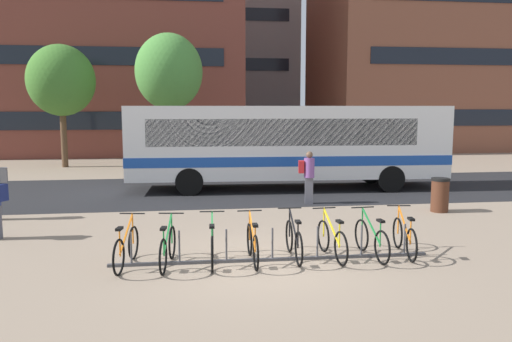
% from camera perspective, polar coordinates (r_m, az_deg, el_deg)
% --- Properties ---
extents(ground, '(200.00, 200.00, 0.00)m').
position_cam_1_polar(ground, '(10.41, 0.81, -10.38)').
color(ground, gray).
extents(bus_lane_asphalt, '(80.00, 7.20, 0.01)m').
position_cam_1_polar(bus_lane_asphalt, '(19.22, -3.15, -2.16)').
color(bus_lane_asphalt, '#232326').
rests_on(bus_lane_asphalt, ground).
extents(city_bus, '(12.11, 3.03, 3.20)m').
position_cam_1_polar(city_bus, '(19.33, 3.77, 3.18)').
color(city_bus, white).
rests_on(city_bus, ground).
extents(bike_rack, '(6.65, 0.15, 0.70)m').
position_cam_1_polar(bike_rack, '(10.50, 1.88, -9.70)').
color(bike_rack, '#47474C').
rests_on(bike_rack, ground).
extents(parked_bicycle_orange_0, '(0.52, 1.71, 0.99)m').
position_cam_1_polar(parked_bicycle_orange_0, '(10.36, -14.55, -8.50)').
color(parked_bicycle_orange_0, black).
rests_on(parked_bicycle_orange_0, ground).
extents(parked_bicycle_green_1, '(0.52, 1.71, 0.99)m').
position_cam_1_polar(parked_bicycle_green_1, '(10.21, -10.01, -8.61)').
color(parked_bicycle_green_1, black).
rests_on(parked_bicycle_green_1, ground).
extents(parked_bicycle_green_2, '(0.52, 1.72, 0.99)m').
position_cam_1_polar(parked_bicycle_green_2, '(10.26, -5.00, -8.44)').
color(parked_bicycle_green_2, black).
rests_on(parked_bicycle_green_2, ground).
extents(parked_bicycle_orange_3, '(0.52, 1.72, 0.99)m').
position_cam_1_polar(parked_bicycle_orange_3, '(10.31, -0.40, -8.34)').
color(parked_bicycle_orange_3, black).
rests_on(parked_bicycle_orange_3, ground).
extents(parked_bicycle_black_4, '(0.52, 1.72, 0.99)m').
position_cam_1_polar(parked_bicycle_black_4, '(10.61, 4.33, -7.91)').
color(parked_bicycle_black_4, black).
rests_on(parked_bicycle_black_4, ground).
extents(parked_bicycle_yellow_5, '(0.52, 1.72, 0.99)m').
position_cam_1_polar(parked_bicycle_yellow_5, '(10.71, 8.63, -7.82)').
color(parked_bicycle_yellow_5, black).
rests_on(parked_bicycle_yellow_5, ground).
extents(parked_bicycle_green_6, '(0.52, 1.72, 0.99)m').
position_cam_1_polar(parked_bicycle_green_6, '(10.94, 13.00, -7.61)').
color(parked_bicycle_green_6, black).
rests_on(parked_bicycle_green_6, ground).
extents(parked_bicycle_orange_7, '(0.52, 1.71, 0.99)m').
position_cam_1_polar(parked_bicycle_orange_7, '(11.29, 16.53, -7.26)').
color(parked_bicycle_orange_7, black).
rests_on(parked_bicycle_orange_7, ground).
extents(commuter_red_pack_2, '(0.57, 0.40, 1.73)m').
position_cam_1_polar(commuter_red_pack_2, '(16.44, 5.95, -0.30)').
color(commuter_red_pack_2, '#565660').
rests_on(commuter_red_pack_2, ground).
extents(trash_bin, '(0.55, 0.55, 1.03)m').
position_cam_1_polar(trash_bin, '(16.17, 20.20, -2.56)').
color(trash_bin, '#4C2819').
rests_on(trash_bin, ground).
extents(street_tree_0, '(3.51, 3.51, 6.98)m').
position_cam_1_polar(street_tree_0, '(27.06, -9.88, 11.04)').
color(street_tree_0, brown).
rests_on(street_tree_0, ground).
extents(street_tree_1, '(3.45, 3.45, 6.37)m').
position_cam_1_polar(street_tree_1, '(28.23, -21.30, 9.55)').
color(street_tree_1, brown).
rests_on(street_tree_1, ground).
extents(building_left_wing, '(22.49, 13.26, 19.39)m').
position_cam_1_polar(building_left_wing, '(39.54, -19.52, 16.41)').
color(building_left_wing, brown).
rests_on(building_left_wing, ground).
extents(building_right_wing, '(26.04, 11.86, 20.31)m').
position_cam_1_polar(building_right_wing, '(44.95, 24.62, 15.62)').
color(building_right_wing, brown).
rests_on(building_right_wing, ground).
extents(building_centre_block, '(18.17, 12.68, 12.93)m').
position_cam_1_polar(building_centre_block, '(51.20, -6.65, 10.97)').
color(building_centre_block, gray).
rests_on(building_centre_block, ground).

